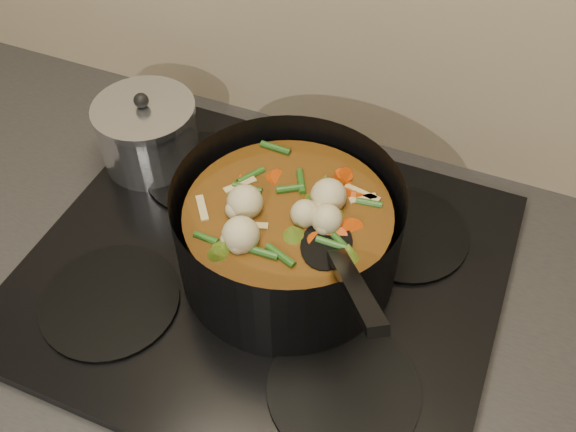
% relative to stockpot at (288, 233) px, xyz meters
% --- Properties ---
extents(counter, '(2.64, 0.64, 0.91)m').
position_rel_stockpot_xyz_m(counter, '(-0.03, -0.01, -0.54)').
color(counter, brown).
rests_on(counter, ground).
extents(stovetop, '(0.62, 0.54, 0.03)m').
position_rel_stockpot_xyz_m(stovetop, '(-0.03, -0.01, -0.08)').
color(stovetop, black).
rests_on(stovetop, counter).
extents(stockpot, '(0.37, 0.38, 0.21)m').
position_rel_stockpot_xyz_m(stockpot, '(0.00, 0.00, 0.00)').
color(stockpot, black).
rests_on(stockpot, stovetop).
extents(saucepan, '(0.15, 0.15, 0.13)m').
position_rel_stockpot_xyz_m(saucepan, '(-0.28, 0.11, -0.01)').
color(saucepan, silver).
rests_on(saucepan, stovetop).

